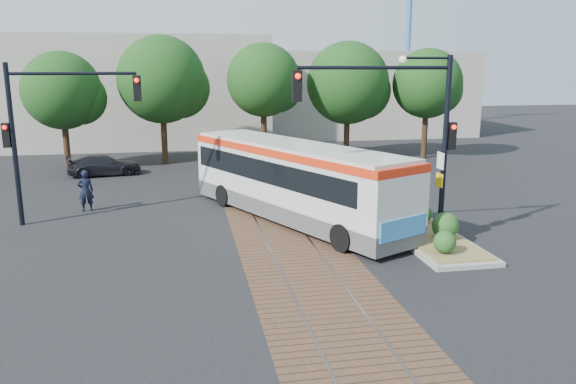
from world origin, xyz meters
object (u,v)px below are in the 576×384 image
object	(u,v)px
traffic_island	(433,233)
signal_pole_main	(411,120)
city_bus	(293,178)
officer	(86,191)
parked_car	(104,165)
signal_pole_left	(45,122)

from	to	relation	value
traffic_island	signal_pole_main	distance (m)	3.95
city_bus	signal_pole_main	world-z (taller)	signal_pole_main
officer	parked_car	world-z (taller)	officer
city_bus	traffic_island	distance (m)	5.70
city_bus	signal_pole_left	xyz separation A→B (m)	(-9.09, 1.16, 2.20)
city_bus	traffic_island	size ratio (longest dim) A/B	2.13
city_bus	signal_pole_left	distance (m)	9.42
city_bus	parked_car	size ratio (longest dim) A/B	2.84
parked_car	traffic_island	bearing A→B (deg)	-149.17
city_bus	officer	size ratio (longest dim) A/B	6.44
city_bus	traffic_island	bearing A→B (deg)	-68.32
signal_pole_left	parked_car	world-z (taller)	signal_pole_left
officer	signal_pole_main	bearing A→B (deg)	137.43
signal_pole_main	officer	size ratio (longest dim) A/B	3.49
signal_pole_main	parked_car	world-z (taller)	signal_pole_main
signal_pole_main	officer	distance (m)	13.44
traffic_island	parked_car	world-z (taller)	traffic_island
signal_pole_main	traffic_island	bearing A→B (deg)	-5.36
city_bus	signal_pole_main	xyz separation A→B (m)	(3.14, -3.65, 2.49)
parked_car	officer	bearing A→B (deg)	172.10
signal_pole_left	officer	world-z (taller)	signal_pole_left
traffic_island	parked_car	bearing A→B (deg)	130.70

